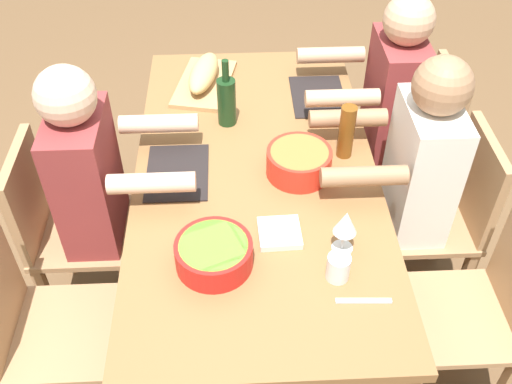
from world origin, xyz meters
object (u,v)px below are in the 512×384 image
object	(u,v)px
dining_table	(256,187)
beer_bottle	(347,132)
cutting_board	(204,84)
cup_far_right	(338,267)
chair_near_center	(63,225)
serving_bowl_salad	(214,253)
diner_far_left	(384,103)
chair_far_center	(444,212)
wine_glass	(346,224)
diner_near_center	(100,184)
chair_near_right	(36,326)
napkin_stack	(280,233)
diner_far_center	(410,174)
chair_far_left	(416,140)
serving_bowl_fruit	(299,161)
wine_bottle	(227,100)
bread_loaf	(204,73)
chair_far_right	(483,308)

from	to	relation	value
dining_table	beer_bottle	world-z (taller)	beer_bottle
cutting_board	cup_far_right	size ratio (longest dim) A/B	4.47
chair_near_center	serving_bowl_salad	distance (m)	0.83
dining_table	diner_far_left	distance (m)	0.76
chair_near_center	beer_bottle	distance (m)	1.18
chair_far_center	wine_glass	size ratio (longest dim) A/B	5.12
diner_near_center	chair_near_right	size ratio (longest dim) A/B	1.41
napkin_stack	chair_near_center	bearing A→B (deg)	-111.83
diner_far_center	cutting_board	world-z (taller)	diner_far_center
chair_far_center	napkin_stack	xyz separation A→B (m)	(0.34, -0.71, 0.27)
chair_far_left	chair_near_center	bearing A→B (deg)	-72.84
chair_far_center	diner_far_center	distance (m)	0.28
serving_bowl_fruit	wine_glass	distance (m)	0.40
cup_far_right	dining_table	bearing A→B (deg)	-156.20
chair_near_right	wine_bottle	distance (m)	1.10
chair_near_right	napkin_stack	distance (m)	0.89
cutting_board	bread_loaf	world-z (taller)	bread_loaf
wine_bottle	bread_loaf	bearing A→B (deg)	-160.59
dining_table	wine_glass	bearing A→B (deg)	33.10
chair_near_right	diner_far_left	bearing A→B (deg)	125.00
chair_far_center	dining_table	bearing A→B (deg)	-90.00
beer_bottle	diner_far_left	bearing A→B (deg)	148.24
serving_bowl_fruit	wine_bottle	size ratio (longest dim) A/B	0.83
chair_far_left	beer_bottle	distance (m)	0.69
chair_near_right	cup_far_right	size ratio (longest dim) A/B	9.51
napkin_stack	diner_far_left	bearing A→B (deg)	146.97
chair_near_center	cutting_board	distance (m)	0.87
diner_far_left	chair_near_center	bearing A→B (deg)	-70.70
chair_near_right	cup_far_right	bearing A→B (deg)	87.71
dining_table	serving_bowl_fruit	distance (m)	0.21
diner_near_center	wine_glass	bearing A→B (deg)	64.74
chair_near_right	diner_far_center	distance (m)	1.47
chair_near_center	chair_far_right	xyz separation A→B (m)	(0.48, 1.55, 0.00)
serving_bowl_fruit	dining_table	bearing A→B (deg)	-97.28
serving_bowl_salad	cup_far_right	xyz separation A→B (m)	(0.07, 0.38, -0.01)
chair_far_right	chair_far_center	bearing A→B (deg)	180.00
serving_bowl_salad	serving_bowl_fruit	xyz separation A→B (m)	(-0.43, 0.31, 0.01)
wine_glass	wine_bottle	bearing A→B (deg)	-152.84
diner_far_center	wine_bottle	bearing A→B (deg)	-114.08
diner_far_left	cup_far_right	bearing A→B (deg)	-20.00
wine_glass	napkin_stack	xyz separation A→B (m)	(-0.07, -0.20, -0.10)
chair_near_center	cup_far_right	world-z (taller)	chair_near_center
diner_far_left	cup_far_right	size ratio (longest dim) A/B	13.42
cutting_board	bread_loaf	distance (m)	0.06
wine_glass	serving_bowl_salad	bearing A→B (deg)	-83.91
chair_near_right	cutting_board	bearing A→B (deg)	151.88
diner_near_center	diner_far_left	xyz separation A→B (m)	(-0.48, 1.19, 0.00)
chair_near_center	napkin_stack	distance (m)	0.94
chair_near_right	cutting_board	distance (m)	1.25
chair_far_right	napkin_stack	bearing A→B (deg)	-101.35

